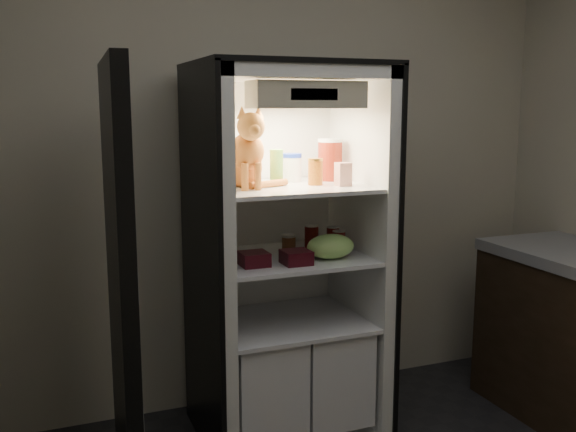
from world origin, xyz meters
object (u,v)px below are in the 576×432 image
Objects in this scene: parmesan_shaker at (276,167)px; salsa_jar at (315,172)px; mayo_tub at (292,168)px; condiment_jar at (289,244)px; cream_carton at (343,174)px; tabby_cat at (245,157)px; soda_can_b at (333,238)px; refrigerator at (284,281)px; soda_can_c at (339,243)px; grape_bag at (331,246)px; pepper_jar at (330,160)px; berry_box_left at (254,259)px; soda_can_a at (311,238)px; berry_box_right at (296,257)px.

parmesan_shaker reaches higher than salsa_jar.
condiment_jar is (-0.06, -0.10, -0.37)m from mayo_tub.
tabby_cat is at bearing 166.68° from cream_carton.
cream_carton reaches higher than condiment_jar.
mayo_tub is 0.18m from salsa_jar.
cream_carton is at bearing -11.85° from tabby_cat.
salsa_jar is 0.39m from soda_can_b.
refrigerator is at bearing 121.22° from condiment_jar.
grape_bag is (-0.08, -0.06, -0.00)m from soda_can_c.
pepper_jar is 0.24m from cream_carton.
cream_carton is at bearing -36.70° from refrigerator.
soda_can_c is 0.94× the size of berry_box_left.
soda_can_a is at bearing 10.18° from tabby_cat.
refrigerator is 15.75× the size of soda_can_c.
berry_box_left is (-0.48, -0.17, -0.03)m from soda_can_b.
refrigerator is 13.17× the size of mayo_tub.
refrigerator reaches higher than salsa_jar.
cream_carton is 0.35m from grape_bag.
parmesan_shaker is 0.33m from cream_carton.
salsa_jar is 0.44m from berry_box_right.
berry_box_left is at bearing -88.85° from tabby_cat.
parmesan_shaker is at bearing 16.26° from tabby_cat.
pepper_jar reaches higher than berry_box_left.
condiment_jar reaches higher than berry_box_left.
grape_bag is (0.39, -0.12, -0.43)m from tabby_cat.
grape_bag is at bearing -47.83° from condiment_jar.
pepper_jar reaches higher than parmesan_shaker.
parmesan_shaker is 1.79× the size of condiment_jar.
cream_carton is at bearing -57.36° from mayo_tub.
berry_box_right is at bearing -128.29° from soda_can_a.
tabby_cat is at bearing -163.31° from refrigerator.
salsa_jar is 1.02× the size of berry_box_left.
refrigerator is at bearing 23.21° from parmesan_shaker.
refrigerator reaches higher than berry_box_right.
cream_carton is 0.94× the size of soda_can_c.
refrigerator is 14.18× the size of soda_can_a.
parmesan_shaker reaches higher than soda_can_b.
soda_can_b is at bearing 35.87° from berry_box_right.
condiment_jar is 0.75× the size of berry_box_right.
soda_can_a reaches higher than berry_box_right.
cream_carton is 0.84× the size of soda_can_a.
tabby_cat is at bearing 175.77° from salsa_jar.
parmesan_shaker reaches higher than grape_bag.
pepper_jar reaches higher than mayo_tub.
parmesan_shaker is 0.16m from mayo_tub.
soda_can_c is at bearing 82.42° from cream_carton.
parmesan_shaker is at bearing 159.98° from soda_can_c.
soda_can_b and grape_bag have the same top height.
pepper_jar is 0.41m from soda_can_b.
mayo_tub reaches higher than grape_bag.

